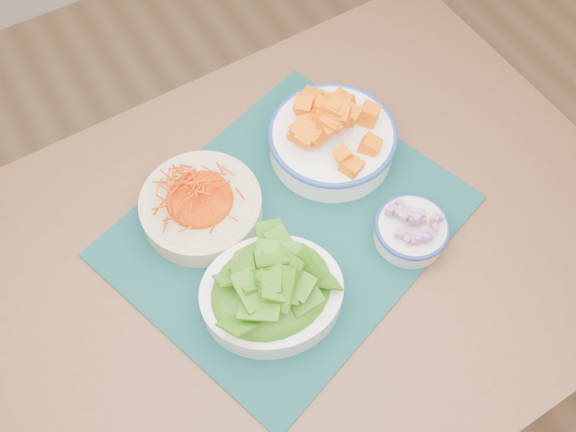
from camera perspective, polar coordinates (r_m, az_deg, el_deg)
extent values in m
cube|color=brown|center=(1.09, -1.39, -4.57)|extent=(1.30, 0.89, 0.04)
cylinder|color=brown|center=(1.76, 8.96, 8.34)|extent=(0.06, 0.06, 0.71)
cube|color=#082B2B|center=(1.10, 0.00, -0.84)|extent=(0.66, 0.60, 0.00)
cylinder|color=beige|center=(1.10, -7.69, 0.74)|extent=(0.24, 0.24, 0.05)
ellipsoid|color=#EA4501|center=(1.07, -7.93, 1.82)|extent=(0.18, 0.18, 0.03)
cylinder|color=white|center=(1.16, 3.92, 6.59)|extent=(0.23, 0.23, 0.06)
torus|color=#203C93|center=(1.15, 3.99, 7.31)|extent=(0.23, 0.23, 0.01)
ellipsoid|color=#FF7100|center=(1.12, 4.08, 8.23)|extent=(0.20, 0.20, 0.05)
ellipsoid|color=#205E07|center=(0.97, -1.51, -5.94)|extent=(0.20, 0.17, 0.05)
cylinder|color=silver|center=(1.09, 10.86, -1.36)|extent=(0.16, 0.16, 0.04)
torus|color=navy|center=(1.08, 11.00, -0.93)|extent=(0.13, 0.13, 0.01)
ellipsoid|color=#7B0E5E|center=(1.06, 11.14, -0.51)|extent=(0.11, 0.11, 0.02)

